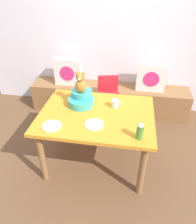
# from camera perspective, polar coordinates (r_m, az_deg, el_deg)

# --- Properties ---
(ground_plane) EXTENTS (8.00, 8.00, 0.00)m
(ground_plane) POSITION_cam_1_polar(r_m,az_deg,el_deg) (2.84, -0.34, -12.81)
(ground_plane) COLOR brown
(back_wall) EXTENTS (4.40, 0.10, 2.60)m
(back_wall) POSITION_cam_1_polar(r_m,az_deg,el_deg) (3.52, 4.00, 21.15)
(back_wall) COLOR silver
(back_wall) RESTS_ON ground_plane
(window_bench) EXTENTS (2.60, 0.44, 0.46)m
(window_bench) POSITION_cam_1_polar(r_m,az_deg,el_deg) (3.66, 2.91, 3.65)
(window_bench) COLOR olive
(window_bench) RESTS_ON ground_plane
(pillow_floral_left) EXTENTS (0.44, 0.15, 0.44)m
(pillow_floral_left) POSITION_cam_1_polar(r_m,az_deg,el_deg) (3.57, -7.99, 10.62)
(pillow_floral_left) COLOR white
(pillow_floral_left) RESTS_ON window_bench
(pillow_floral_right) EXTENTS (0.44, 0.15, 0.44)m
(pillow_floral_right) POSITION_cam_1_polar(r_m,az_deg,el_deg) (3.44, 14.04, 8.99)
(pillow_floral_right) COLOR white
(pillow_floral_right) RESTS_ON window_bench
(dining_table) EXTENTS (1.26, 0.96, 0.74)m
(dining_table) POSITION_cam_1_polar(r_m,az_deg,el_deg) (2.42, -0.39, -2.32)
(dining_table) COLOR orange
(dining_table) RESTS_ON ground_plane
(highchair) EXTENTS (0.39, 0.50, 0.79)m
(highchair) POSITION_cam_1_polar(r_m,az_deg,el_deg) (3.14, 2.81, 4.27)
(highchair) COLOR red
(highchair) RESTS_ON ground_plane
(infant_seat_teal) EXTENTS (0.30, 0.33, 0.16)m
(infant_seat_teal) POSITION_cam_1_polar(r_m,az_deg,el_deg) (2.49, -4.48, 3.53)
(infant_seat_teal) COLOR teal
(infant_seat_teal) RESTS_ON dining_table
(teddy_bear) EXTENTS (0.13, 0.12, 0.25)m
(teddy_bear) POSITION_cam_1_polar(r_m,az_deg,el_deg) (2.39, -4.70, 7.80)
(teddy_bear) COLOR #A5702F
(teddy_bear) RESTS_ON infant_seat_teal
(ketchup_bottle) EXTENTS (0.07, 0.07, 0.18)m
(ketchup_bottle) POSITION_cam_1_polar(r_m,az_deg,el_deg) (2.00, 11.24, -5.01)
(ketchup_bottle) COLOR #4C8C33
(ketchup_bottle) RESTS_ON dining_table
(coffee_mug) EXTENTS (0.12, 0.08, 0.09)m
(coffee_mug) POSITION_cam_1_polar(r_m,az_deg,el_deg) (2.45, 4.66, 2.29)
(coffee_mug) COLOR silver
(coffee_mug) RESTS_ON dining_table
(dinner_plate_near) EXTENTS (0.20, 0.20, 0.01)m
(dinner_plate_near) POSITION_cam_1_polar(r_m,az_deg,el_deg) (2.21, -12.30, -3.65)
(dinner_plate_near) COLOR white
(dinner_plate_near) RESTS_ON dining_table
(dinner_plate_far) EXTENTS (0.20, 0.20, 0.01)m
(dinner_plate_far) POSITION_cam_1_polar(r_m,az_deg,el_deg) (2.18, -0.99, -3.37)
(dinner_plate_far) COLOR white
(dinner_plate_far) RESTS_ON dining_table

